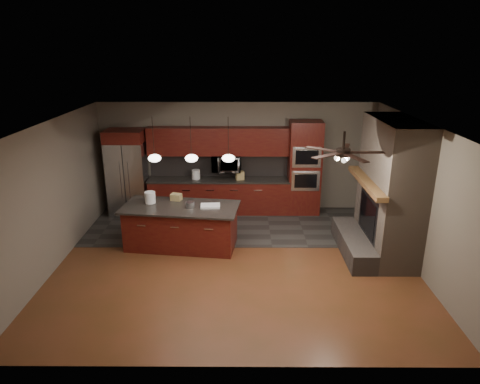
{
  "coord_description": "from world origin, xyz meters",
  "views": [
    {
      "loc": [
        0.13,
        -7.71,
        4.13
      ],
      "look_at": [
        0.08,
        0.6,
        1.27
      ],
      "focal_mm": 32.0,
      "sensor_mm": 36.0,
      "label": 1
    }
  ],
  "objects_px": {
    "refrigerator": "(128,173)",
    "counter_box": "(240,175)",
    "paint_can": "(190,205)",
    "kitchen_island": "(181,226)",
    "cardboard_box": "(176,197)",
    "microwave": "(226,163)",
    "white_bucket": "(150,197)",
    "paint_tray": "(210,206)",
    "counter_bucket": "(196,174)",
    "oven_tower": "(304,168)"
  },
  "relations": [
    {
      "from": "white_bucket",
      "to": "counter_box",
      "type": "height_order",
      "value": "white_bucket"
    },
    {
      "from": "oven_tower",
      "to": "paint_can",
      "type": "xyz_separation_m",
      "value": [
        -2.66,
        -2.07,
        -0.21
      ]
    },
    {
      "from": "refrigerator",
      "to": "paint_tray",
      "type": "distance_m",
      "value": 2.96
    },
    {
      "from": "white_bucket",
      "to": "counter_box",
      "type": "xyz_separation_m",
      "value": [
        1.91,
        1.76,
        -0.03
      ]
    },
    {
      "from": "counter_box",
      "to": "cardboard_box",
      "type": "bearing_deg",
      "value": -145.99
    },
    {
      "from": "white_bucket",
      "to": "microwave",
      "type": "bearing_deg",
      "value": 49.77
    },
    {
      "from": "refrigerator",
      "to": "cardboard_box",
      "type": "distance_m",
      "value": 2.12
    },
    {
      "from": "white_bucket",
      "to": "refrigerator",
      "type": "bearing_deg",
      "value": 117.97
    },
    {
      "from": "white_bucket",
      "to": "counter_box",
      "type": "distance_m",
      "value": 2.6
    },
    {
      "from": "counter_bucket",
      "to": "white_bucket",
      "type": "bearing_deg",
      "value": -113.81
    },
    {
      "from": "white_bucket",
      "to": "counter_bucket",
      "type": "bearing_deg",
      "value": 66.19
    },
    {
      "from": "cardboard_box",
      "to": "paint_tray",
      "type": "bearing_deg",
      "value": -11.24
    },
    {
      "from": "refrigerator",
      "to": "paint_tray",
      "type": "bearing_deg",
      "value": -41.32
    },
    {
      "from": "counter_bucket",
      "to": "counter_box",
      "type": "relative_size",
      "value": 1.09
    },
    {
      "from": "microwave",
      "to": "paint_can",
      "type": "distance_m",
      "value": 2.26
    },
    {
      "from": "paint_can",
      "to": "cardboard_box",
      "type": "distance_m",
      "value": 0.57
    },
    {
      "from": "refrigerator",
      "to": "counter_box",
      "type": "bearing_deg",
      "value": 0.63
    },
    {
      "from": "refrigerator",
      "to": "counter_box",
      "type": "xyz_separation_m",
      "value": [
        2.83,
        0.03,
        -0.08
      ]
    },
    {
      "from": "oven_tower",
      "to": "counter_bucket",
      "type": "height_order",
      "value": "oven_tower"
    },
    {
      "from": "white_bucket",
      "to": "counter_bucket",
      "type": "distance_m",
      "value": 1.97
    },
    {
      "from": "paint_tray",
      "to": "oven_tower",
      "type": "bearing_deg",
      "value": 38.56
    },
    {
      "from": "paint_can",
      "to": "counter_box",
      "type": "xyz_separation_m",
      "value": [
        1.03,
        2.03,
        0.03
      ]
    },
    {
      "from": "paint_can",
      "to": "kitchen_island",
      "type": "bearing_deg",
      "value": 163.29
    },
    {
      "from": "paint_can",
      "to": "counter_bucket",
      "type": "height_order",
      "value": "counter_bucket"
    },
    {
      "from": "refrigerator",
      "to": "counter_bucket",
      "type": "bearing_deg",
      "value": 2.71
    },
    {
      "from": "refrigerator",
      "to": "cardboard_box",
      "type": "height_order",
      "value": "refrigerator"
    },
    {
      "from": "microwave",
      "to": "white_bucket",
      "type": "relative_size",
      "value": 2.96
    },
    {
      "from": "refrigerator",
      "to": "counter_bucket",
      "type": "height_order",
      "value": "refrigerator"
    },
    {
      "from": "white_bucket",
      "to": "paint_can",
      "type": "bearing_deg",
      "value": -16.89
    },
    {
      "from": "microwave",
      "to": "counter_bucket",
      "type": "xyz_separation_m",
      "value": [
        -0.77,
        -0.05,
        -0.28
      ]
    },
    {
      "from": "refrigerator",
      "to": "microwave",
      "type": "bearing_deg",
      "value": 3.02
    },
    {
      "from": "refrigerator",
      "to": "cardboard_box",
      "type": "relative_size",
      "value": 9.66
    },
    {
      "from": "paint_can",
      "to": "microwave",
      "type": "bearing_deg",
      "value": 72.2
    },
    {
      "from": "paint_can",
      "to": "counter_box",
      "type": "distance_m",
      "value": 2.27
    },
    {
      "from": "white_bucket",
      "to": "paint_tray",
      "type": "xyz_separation_m",
      "value": [
        1.31,
        -0.23,
        -0.1
      ]
    },
    {
      "from": "refrigerator",
      "to": "paint_can",
      "type": "xyz_separation_m",
      "value": [
        1.8,
        -1.99,
        -0.11
      ]
    },
    {
      "from": "oven_tower",
      "to": "paint_can",
      "type": "height_order",
      "value": "oven_tower"
    },
    {
      "from": "kitchen_island",
      "to": "counter_bucket",
      "type": "xyz_separation_m",
      "value": [
        0.13,
        2.01,
        0.55
      ]
    },
    {
      "from": "counter_bucket",
      "to": "kitchen_island",
      "type": "bearing_deg",
      "value": -93.56
    },
    {
      "from": "oven_tower",
      "to": "paint_tray",
      "type": "distance_m",
      "value": 3.03
    },
    {
      "from": "kitchen_island",
      "to": "paint_tray",
      "type": "xyz_separation_m",
      "value": [
        0.63,
        -0.02,
        0.48
      ]
    },
    {
      "from": "refrigerator",
      "to": "counter_bucket",
      "type": "relative_size",
      "value": 9.18
    },
    {
      "from": "oven_tower",
      "to": "counter_box",
      "type": "relative_size",
      "value": 10.94
    },
    {
      "from": "oven_tower",
      "to": "refrigerator",
      "type": "xyz_separation_m",
      "value": [
        -4.46,
        -0.07,
        -0.1
      ]
    },
    {
      "from": "white_bucket",
      "to": "counter_bucket",
      "type": "relative_size",
      "value": 1.04
    },
    {
      "from": "kitchen_island",
      "to": "cardboard_box",
      "type": "height_order",
      "value": "cardboard_box"
    },
    {
      "from": "counter_box",
      "to": "kitchen_island",
      "type": "bearing_deg",
      "value": -137.19
    },
    {
      "from": "kitchen_island",
      "to": "counter_bucket",
      "type": "distance_m",
      "value": 2.09
    },
    {
      "from": "refrigerator",
      "to": "kitchen_island",
      "type": "height_order",
      "value": "refrigerator"
    },
    {
      "from": "oven_tower",
      "to": "cardboard_box",
      "type": "relative_size",
      "value": 10.58
    }
  ]
}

